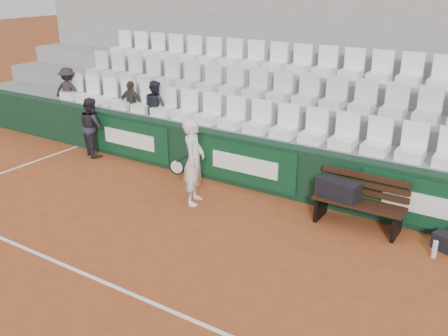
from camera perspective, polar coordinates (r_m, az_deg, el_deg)
ground at (r=7.12m, az=-12.35°, el=-13.16°), size 80.00×80.00×0.00m
court_baseline at (r=7.12m, az=-12.35°, el=-13.13°), size 18.00×0.06×0.01m
back_barrier at (r=9.72m, az=4.26°, el=0.31°), size 18.00×0.34×1.00m
grandstand_tier_front at (r=10.28m, az=5.62°, el=1.44°), size 18.00×0.95×1.00m
grandstand_tier_mid at (r=11.02m, az=7.93°, el=3.94°), size 18.00×0.95×1.45m
grandstand_tier_back at (r=11.80m, az=9.95°, el=6.12°), size 18.00×0.95×1.90m
grandstand_rear_wall at (r=12.12m, az=11.53°, el=12.46°), size 18.00×0.30×4.40m
seat_row_front at (r=9.88m, az=5.32°, el=5.60°), size 11.90×0.44×0.63m
seat_row_mid at (r=10.61m, az=7.81°, el=9.08°), size 11.90×0.44×0.63m
seat_row_back at (r=11.38m, az=10.01°, el=12.09°), size 11.90×0.44×0.63m
bench_left at (r=8.65m, az=15.01°, el=-5.16°), size 1.50×0.56×0.45m
sports_bag_left at (r=8.60m, az=12.91°, el=-2.32°), size 0.77×0.43×0.31m
sports_bag_ground at (r=8.44m, az=24.22°, el=-7.82°), size 0.49×0.41×0.26m
water_bottle_near at (r=9.02m, az=11.15°, el=-4.34°), size 0.07×0.07×0.26m
water_bottle_far at (r=8.17m, az=22.93°, el=-8.56°), size 0.08×0.08×0.27m
tennis_player at (r=9.03m, az=-3.49°, el=0.75°), size 0.78×0.69×1.62m
ball_kid at (r=11.94m, az=-14.84°, el=4.58°), size 0.82×0.74×1.37m
spectator_a at (r=13.50m, az=-17.55°, el=10.23°), size 0.88×0.65×1.22m
spectator_b at (r=11.96m, az=-10.64°, el=9.26°), size 0.68×0.37×1.11m
spectator_c at (r=11.47m, az=-7.94°, el=9.15°), size 0.68×0.59×1.20m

